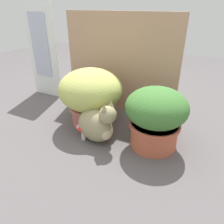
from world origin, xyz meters
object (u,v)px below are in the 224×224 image
Objects in this scene: leafy_planter at (156,116)px; cat at (97,125)px; mushroom_ornament_red at (83,129)px; mushroom_ornament_pink at (85,125)px; grass_planter at (91,94)px.

cat is at bearing -160.98° from leafy_planter.
cat is at bearing 21.64° from mushroom_ornament_red.
leafy_planter is 0.48m from mushroom_ornament_red.
cat is 0.10m from mushroom_ornament_pink.
mushroom_ornament_red is at bearing -72.50° from mushroom_ornament_pink.
leafy_planter is 1.05× the size of cat.
grass_planter is 0.51m from leafy_planter.
mushroom_ornament_pink is at bearing -179.38° from cat.
grass_planter is 0.27m from mushroom_ornament_red.
mushroom_ornament_red is (-0.09, -0.03, -0.04)m from cat.
mushroom_ornament_red is (0.07, -0.22, -0.15)m from grass_planter.
grass_planter reaches higher than cat.
grass_planter reaches higher than mushroom_ornament_pink.
leafy_planter reaches higher than mushroom_ornament_pink.
grass_planter is at bearing 172.63° from leafy_planter.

